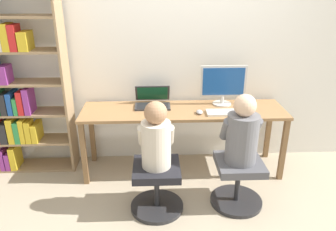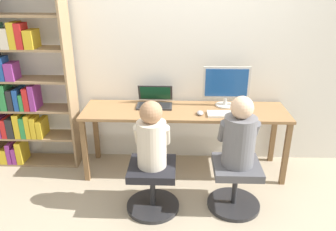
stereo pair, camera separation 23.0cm
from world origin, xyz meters
TOP-DOWN VIEW (x-y plane):
  - ground_plane at (0.00, 0.00)m, footprint 14.00×14.00m
  - wall_back at (0.00, 0.62)m, footprint 10.00×0.05m
  - desk at (0.00, 0.28)m, footprint 2.11×0.55m
  - desktop_monitor at (0.43, 0.41)m, footprint 0.49×0.20m
  - laptop at (-0.32, 0.40)m, footprint 0.37×0.30m
  - keyboard at (0.43, 0.15)m, footprint 0.40×0.16m
  - computer_mouse_by_keyboard at (0.15, 0.16)m, footprint 0.06×0.10m
  - office_chair_left at (0.46, -0.34)m, footprint 0.49×0.49m
  - office_chair_right at (-0.29, -0.39)m, footprint 0.49×0.49m
  - person_at_monitor at (0.46, -0.34)m, footprint 0.34×0.30m
  - person_at_laptop at (-0.29, -0.39)m, footprint 0.31×0.28m
  - bookshelf at (-1.77, 0.38)m, footprint 0.92×0.28m

SIDE VIEW (x-z plane):
  - ground_plane at x=0.00m, z-range 0.00..0.00m
  - office_chair_left at x=0.46m, z-range 0.02..0.48m
  - office_chair_right at x=-0.29m, z-range 0.02..0.48m
  - desk at x=0.00m, z-range 0.28..1.00m
  - person_at_laptop at x=-0.29m, z-range 0.42..1.02m
  - keyboard at x=0.43m, z-range 0.72..0.74m
  - person_at_monitor at x=0.46m, z-range 0.42..1.05m
  - computer_mouse_by_keyboard at x=0.15m, z-range 0.72..0.75m
  - laptop at x=-0.32m, z-range 0.66..0.86m
  - desktop_monitor at x=0.43m, z-range 0.72..1.15m
  - bookshelf at x=-1.77m, z-range -0.04..1.94m
  - wall_back at x=0.00m, z-range 0.00..2.60m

